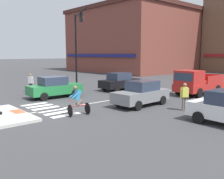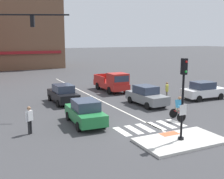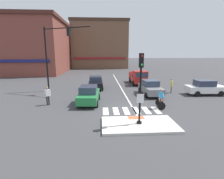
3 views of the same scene
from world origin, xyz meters
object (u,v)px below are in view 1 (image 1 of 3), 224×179
at_px(car_black_westbound_far, 120,81).
at_px(pickup_truck_red_eastbound_far, 196,83).
at_px(traffic_light_mast, 78,39).
at_px(pedestrian_waiting_far_side, 184,94).
at_px(pedestrian_at_curb_left, 31,82).
at_px(car_green_westbound_near, 54,87).
at_px(car_grey_eastbound_mid, 141,93).
at_px(cyclist, 78,100).

bearing_deg(car_black_westbound_far, pickup_truck_red_eastbound_far, 24.60).
distance_m(traffic_light_mast, pedestrian_waiting_far_side, 14.09).
bearing_deg(pedestrian_waiting_far_side, pickup_truck_red_eastbound_far, 114.13).
bearing_deg(pedestrian_waiting_far_side, traffic_light_mast, 173.99).
bearing_deg(pedestrian_waiting_far_side, pedestrian_at_curb_left, -162.77).
xyz_separation_m(pedestrian_at_curb_left, pedestrian_waiting_far_side, (12.83, 3.98, 0.00)).
xyz_separation_m(pickup_truck_red_eastbound_far, pedestrian_waiting_far_side, (2.61, -5.82, 0.00)).
xyz_separation_m(car_black_westbound_far, pickup_truck_red_eastbound_far, (6.20, 2.84, 0.17)).
bearing_deg(pickup_truck_red_eastbound_far, pedestrian_at_curb_left, -136.21).
xyz_separation_m(traffic_light_mast, pedestrian_at_curb_left, (0.63, -5.40, -3.90)).
distance_m(traffic_light_mast, car_green_westbound_near, 7.73).
bearing_deg(car_grey_eastbound_mid, pedestrian_at_curb_left, -162.60).
bearing_deg(car_grey_eastbound_mid, car_green_westbound_near, -156.74).
bearing_deg(pedestrian_waiting_far_side, car_grey_eastbound_mid, -163.41).
xyz_separation_m(pickup_truck_red_eastbound_far, pedestrian_at_curb_left, (-10.22, -9.80, 0.00)).
xyz_separation_m(traffic_light_mast, car_green_westbound_near, (4.22, -5.03, -4.07)).
height_order(car_green_westbound_near, pedestrian_at_curb_left, pedestrian_at_curb_left).
bearing_deg(car_black_westbound_far, pedestrian_at_curb_left, -120.03).
relative_size(traffic_light_mast, pedestrian_at_curb_left, 4.45).
bearing_deg(pickup_truck_red_eastbound_far, cyclist, -92.89).
relative_size(car_black_westbound_far, cyclist, 2.46).
relative_size(car_black_westbound_far, pickup_truck_red_eastbound_far, 0.81).
height_order(car_grey_eastbound_mid, car_green_westbound_near, same).
relative_size(pickup_truck_red_eastbound_far, pedestrian_at_curb_left, 3.06).
distance_m(cyclist, pedestrian_at_curb_left, 9.77).
bearing_deg(pedestrian_at_curb_left, car_black_westbound_far, 59.97).
relative_size(traffic_light_mast, car_black_westbound_far, 1.80).
xyz_separation_m(car_grey_eastbound_mid, pedestrian_waiting_far_side, (2.72, 0.81, 0.17)).
distance_m(car_grey_eastbound_mid, pedestrian_waiting_far_side, 2.84).
relative_size(pickup_truck_red_eastbound_far, pedestrian_waiting_far_side, 3.06).
height_order(traffic_light_mast, cyclist, traffic_light_mast).
xyz_separation_m(car_grey_eastbound_mid, pedestrian_at_curb_left, (-10.11, -3.17, 0.17)).
relative_size(car_green_westbound_near, cyclist, 2.49).
height_order(car_black_westbound_far, cyclist, cyclist).
xyz_separation_m(car_grey_eastbound_mid, car_green_westbound_near, (-6.53, -2.80, 0.00)).
distance_m(pickup_truck_red_eastbound_far, pedestrian_waiting_far_side, 6.38).
distance_m(traffic_light_mast, car_grey_eastbound_mid, 11.71).
xyz_separation_m(car_black_westbound_far, car_green_westbound_near, (-0.44, -6.60, 0.00)).
xyz_separation_m(car_grey_eastbound_mid, car_black_westbound_far, (-6.09, 3.79, 0.00)).
height_order(traffic_light_mast, car_black_westbound_far, traffic_light_mast).
relative_size(traffic_light_mast, car_grey_eastbound_mid, 1.78).
bearing_deg(car_green_westbound_near, pedestrian_at_curb_left, -174.20).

